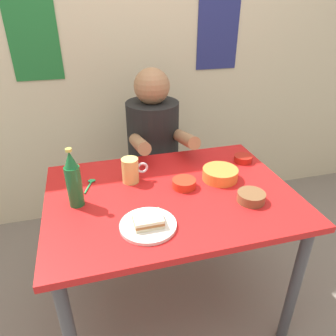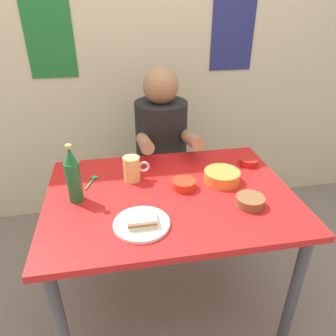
{
  "view_description": "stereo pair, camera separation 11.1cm",
  "coord_description": "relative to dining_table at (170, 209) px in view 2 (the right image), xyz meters",
  "views": [
    {
      "loc": [
        -0.33,
        -1.15,
        1.52
      ],
      "look_at": [
        0.0,
        0.05,
        0.84
      ],
      "focal_mm": 33.7,
      "sensor_mm": 36.0,
      "label": 1
    },
    {
      "loc": [
        -0.22,
        -1.18,
        1.52
      ],
      "look_at": [
        0.0,
        0.05,
        0.84
      ],
      "focal_mm": 33.7,
      "sensor_mm": 36.0,
      "label": 2
    }
  ],
  "objects": [
    {
      "name": "sauce_bowl_chili",
      "position": [
        0.07,
        0.03,
        0.12
      ],
      "size": [
        0.11,
        0.11,
        0.04
      ],
      "color": "red",
      "rests_on": "dining_table"
    },
    {
      "name": "beer_bottle",
      "position": [
        -0.41,
        0.02,
        0.21
      ],
      "size": [
        0.06,
        0.06,
        0.26
      ],
      "color": "#19602D",
      "rests_on": "dining_table"
    },
    {
      "name": "dining_table",
      "position": [
        0.0,
        0.0,
        0.0
      ],
      "size": [
        1.1,
        0.8,
        0.74
      ],
      "color": "red",
      "rests_on": "ground"
    },
    {
      "name": "ground_plane",
      "position": [
        0.0,
        0.0,
        -0.65
      ],
      "size": [
        6.0,
        6.0,
        0.0
      ],
      "primitive_type": "plane",
      "color": "slate"
    },
    {
      "name": "soup_bowl_orange",
      "position": [
        0.26,
        0.05,
        0.12
      ],
      "size": [
        0.17,
        0.17,
        0.05
      ],
      "color": "orange",
      "rests_on": "dining_table"
    },
    {
      "name": "condiment_bowl_brown",
      "position": [
        0.31,
        -0.16,
        0.12
      ],
      "size": [
        0.12,
        0.12,
        0.04
      ],
      "color": "brown",
      "rests_on": "dining_table"
    },
    {
      "name": "beer_mug",
      "position": [
        -0.16,
        0.15,
        0.15
      ],
      "size": [
        0.13,
        0.08,
        0.12
      ],
      "color": "#D1BC66",
      "rests_on": "dining_table"
    },
    {
      "name": "wall_back",
      "position": [
        0.0,
        1.05,
        0.65
      ],
      "size": [
        4.4,
        0.09,
        2.6
      ],
      "color": "beige",
      "rests_on": "ground"
    },
    {
      "name": "stool",
      "position": [
        0.06,
        0.63,
        -0.3
      ],
      "size": [
        0.34,
        0.34,
        0.45
      ],
      "color": "#4C4C51",
      "rests_on": "ground"
    },
    {
      "name": "plate_orange",
      "position": [
        -0.15,
        -0.21,
        0.1
      ],
      "size": [
        0.22,
        0.22,
        0.01
      ],
      "primitive_type": "cylinder",
      "color": "silver",
      "rests_on": "dining_table"
    },
    {
      "name": "sandwich",
      "position": [
        -0.15,
        -0.21,
        0.13
      ],
      "size": [
        0.11,
        0.09,
        0.04
      ],
      "color": "beige",
      "rests_on": "plate_orange"
    },
    {
      "name": "sambal_bowl_red",
      "position": [
        0.46,
        0.19,
        0.11
      ],
      "size": [
        0.1,
        0.1,
        0.03
      ],
      "color": "#B21E14",
      "rests_on": "dining_table"
    },
    {
      "name": "spoon",
      "position": [
        -0.35,
        0.17,
        0.1
      ],
      "size": [
        0.06,
        0.12,
        0.01
      ],
      "color": "#26A559",
      "rests_on": "dining_table"
    },
    {
      "name": "person_seated",
      "position": [
        0.06,
        0.62,
        0.12
      ],
      "size": [
        0.33,
        0.56,
        0.72
      ],
      "color": "black",
      "rests_on": "stool"
    }
  ]
}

